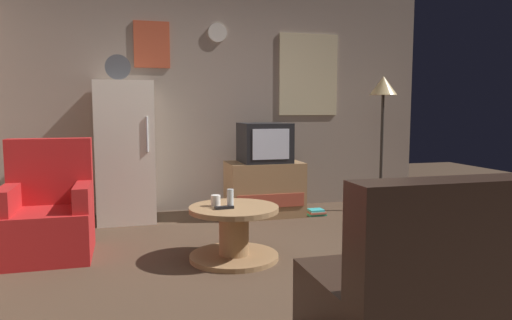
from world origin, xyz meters
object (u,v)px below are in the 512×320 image
(standing_lamp, at_px, (383,96))
(book_stack, at_px, (316,212))
(couch, at_px, (486,290))
(coffee_table, at_px, (234,233))
(armchair, at_px, (49,215))
(mug_ceramic_white, at_px, (216,201))
(remote_control, at_px, (224,208))
(crt_tv, at_px, (265,143))
(tv_stand, at_px, (264,189))
(fridge, at_px, (125,151))
(wine_glass, at_px, (230,198))

(standing_lamp, distance_m, book_stack, 1.57)
(standing_lamp, relative_size, couch, 0.94)
(coffee_table, distance_m, armchair, 1.54)
(standing_lamp, xyz_separation_m, mug_ceramic_white, (-2.24, -1.31, -0.88))
(mug_ceramic_white, xyz_separation_m, couch, (1.03, -1.81, -0.17))
(coffee_table, height_order, armchair, armchair)
(mug_ceramic_white, relative_size, remote_control, 0.60)
(crt_tv, xyz_separation_m, couch, (0.21, -3.23, -0.52))
(tv_stand, bearing_deg, remote_control, -116.69)
(mug_ceramic_white, bearing_deg, coffee_table, -20.56)
(armchair, distance_m, book_stack, 2.84)
(fridge, distance_m, crt_tv, 1.53)
(armchair, distance_m, couch, 3.26)
(wine_glass, bearing_deg, standing_lamp, 33.44)
(tv_stand, xyz_separation_m, book_stack, (0.57, -0.16, -0.27))
(fridge, bearing_deg, wine_glass, -64.86)
(armchair, bearing_deg, coffee_table, -19.08)
(tv_stand, bearing_deg, book_stack, -15.41)
(book_stack, bearing_deg, standing_lamp, 3.53)
(fridge, height_order, mug_ceramic_white, fridge)
(crt_tv, height_order, coffee_table, crt_tv)
(remote_control, bearing_deg, fridge, 107.79)
(coffee_table, bearing_deg, couch, -63.04)
(tv_stand, xyz_separation_m, couch, (0.21, -3.23, 0.01))
(crt_tv, bearing_deg, remote_control, -116.76)
(fridge, distance_m, wine_glass, 1.88)
(coffee_table, relative_size, couch, 0.42)
(book_stack, bearing_deg, fridge, 171.09)
(standing_lamp, distance_m, coffee_table, 2.75)
(wine_glass, relative_size, mug_ceramic_white, 1.67)
(tv_stand, bearing_deg, coffee_table, -114.89)
(tv_stand, height_order, crt_tv, crt_tv)
(fridge, xyz_separation_m, mug_ceramic_white, (0.69, -1.59, -0.28))
(crt_tv, relative_size, coffee_table, 0.75)
(wine_glass, distance_m, mug_ceramic_white, 0.14)
(fridge, relative_size, tv_stand, 2.11)
(crt_tv, xyz_separation_m, book_stack, (0.57, -0.16, -0.80))
(tv_stand, relative_size, armchair, 0.87)
(tv_stand, bearing_deg, mug_ceramic_white, -120.00)
(coffee_table, bearing_deg, remote_control, -142.38)
(remote_control, xyz_separation_m, couch, (0.99, -1.68, -0.13))
(mug_ceramic_white, height_order, remote_control, mug_ceramic_white)
(standing_lamp, height_order, book_stack, standing_lamp)
(fridge, distance_m, standing_lamp, 3.00)
(fridge, height_order, couch, fridge)
(coffee_table, xyz_separation_m, mug_ceramic_white, (-0.14, 0.05, 0.26))
(crt_tv, distance_m, wine_glass, 1.71)
(armchair, relative_size, couch, 0.56)
(book_stack, bearing_deg, crt_tv, 164.63)
(standing_lamp, bearing_deg, armchair, -166.32)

